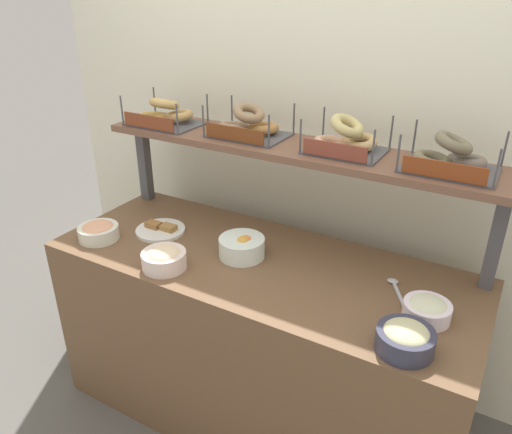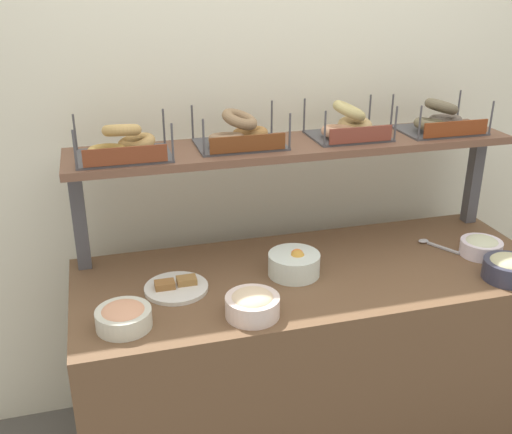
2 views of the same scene
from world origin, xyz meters
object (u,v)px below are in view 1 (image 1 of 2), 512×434
at_px(bowl_tuna_salad, 405,338).
at_px(serving_spoon_near_plate, 395,287).
at_px(bagel_basket_everything, 248,126).
at_px(bowl_scallion_spread, 427,309).
at_px(bagel_basket_plain, 345,140).
at_px(bagel_basket_sesame, 165,115).
at_px(bowl_potato_salad, 164,258).
at_px(bowl_fruit_salad, 243,246).
at_px(serving_plate_white, 161,229).
at_px(bowl_lox_spread, 98,231).
at_px(bagel_basket_poppy, 450,159).

xyz_separation_m(bowl_tuna_salad, serving_spoon_near_plate, (-0.12, 0.33, -0.04)).
bearing_deg(bagel_basket_everything, bowl_tuna_salad, -30.78).
relative_size(bowl_scallion_spread, bagel_basket_plain, 0.54).
xyz_separation_m(bowl_tuna_salad, bagel_basket_sesame, (-1.32, 0.49, 0.43)).
bearing_deg(bagel_basket_plain, bowl_scallion_spread, -35.67).
bearing_deg(bagel_basket_plain, bowl_potato_salad, -135.99).
distance_m(bowl_fruit_salad, bagel_basket_everything, 0.53).
bearing_deg(serving_spoon_near_plate, serving_plate_white, -175.68).
distance_m(bagel_basket_everything, bagel_basket_plain, 0.45).
xyz_separation_m(bowl_lox_spread, bagel_basket_plain, (0.95, 0.48, 0.44)).
bearing_deg(bowl_scallion_spread, bowl_potato_salad, -169.12).
bearing_deg(bagel_basket_everything, bowl_potato_salad, -99.89).
xyz_separation_m(bagel_basket_sesame, bagel_basket_everything, (0.44, 0.03, 0.00)).
xyz_separation_m(bowl_scallion_spread, bagel_basket_sesame, (-1.34, 0.29, 0.44)).
distance_m(bowl_potato_salad, bagel_basket_sesame, 0.74).
relative_size(bowl_potato_salad, serving_spoon_near_plate, 1.15).
xyz_separation_m(bowl_potato_salad, bagel_basket_everything, (0.09, 0.52, 0.43)).
distance_m(bowl_tuna_salad, serving_spoon_near_plate, 0.35).
bearing_deg(bagel_basket_poppy, bowl_lox_spread, -161.22).
bearing_deg(serving_plate_white, bowl_tuna_salad, -11.63).
bearing_deg(bowl_lox_spread, bagel_basket_plain, 26.58).
xyz_separation_m(bowl_lox_spread, serving_spoon_near_plate, (1.27, 0.27, -0.03)).
relative_size(bowl_scallion_spread, bagel_basket_everything, 0.49).
distance_m(bagel_basket_everything, bagel_basket_poppy, 0.85).
distance_m(bowl_scallion_spread, bagel_basket_poppy, 0.54).
relative_size(bowl_potato_salad, bowl_scallion_spread, 1.11).
xyz_separation_m(bowl_potato_salad, bagel_basket_plain, (0.54, 0.52, 0.43)).
bearing_deg(bowl_scallion_spread, bagel_basket_plain, 144.33).
xyz_separation_m(serving_spoon_near_plate, bagel_basket_plain, (-0.32, 0.20, 0.47)).
xyz_separation_m(bowl_lox_spread, serving_plate_white, (0.19, 0.19, -0.03)).
distance_m(serving_plate_white, bagel_basket_plain, 0.93).
height_order(bowl_fruit_salad, bagel_basket_everything, bagel_basket_everything).
relative_size(bowl_tuna_salad, serving_plate_white, 0.81).
distance_m(bowl_scallion_spread, serving_spoon_near_plate, 0.19).
height_order(bagel_basket_sesame, bagel_basket_poppy, bagel_basket_poppy).
xyz_separation_m(bowl_fruit_salad, bowl_scallion_spread, (0.77, -0.05, -0.01)).
bearing_deg(bowl_tuna_salad, bowl_fruit_salad, 161.66).
bearing_deg(bowl_tuna_salad, serving_spoon_near_plate, 109.86).
bearing_deg(bowl_fruit_salad, bagel_basket_poppy, 20.32).
distance_m(bagel_basket_sesame, bagel_basket_poppy, 1.29).
bearing_deg(bowl_tuna_salad, bowl_potato_salad, 179.51).
relative_size(bagel_basket_sesame, bagel_basket_plain, 1.10).
xyz_separation_m(bowl_scallion_spread, bowl_lox_spread, (-1.41, -0.15, 0.00)).
xyz_separation_m(serving_spoon_near_plate, bagel_basket_sesame, (-1.20, 0.17, 0.47)).
relative_size(serving_plate_white, bagel_basket_plain, 0.75).
xyz_separation_m(bagel_basket_everything, bagel_basket_plain, (0.45, 0.00, 0.00)).
distance_m(bowl_fruit_salad, bowl_tuna_salad, 0.79).
height_order(bowl_tuna_salad, bagel_basket_plain, bagel_basket_plain).
relative_size(bagel_basket_plain, bagel_basket_poppy, 0.92).
distance_m(serving_spoon_near_plate, bagel_basket_plain, 0.60).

